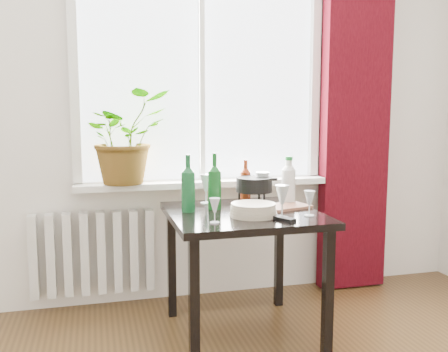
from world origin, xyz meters
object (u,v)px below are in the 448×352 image
object	(u,v)px
wine_bottle_right	(215,181)
wineglass_front_left	(215,210)
cleaning_bottle	(288,180)
cutting_board	(284,207)
wineglass_back_left	(206,189)
tv_remote	(282,218)
wineglass_front_right	(282,201)
wineglass_back_center	(262,188)
table	(243,227)
plate_stack	(253,210)
wine_bottle_left	(188,183)
bottle_amber	(246,180)
fondue_pot	(254,191)
radiator	(93,253)
potted_plant	(125,137)
wineglass_far_right	(309,203)

from	to	relation	value
wine_bottle_right	wineglass_front_left	bearing A→B (deg)	-103.55
cleaning_bottle	cutting_board	world-z (taller)	cleaning_bottle
wineglass_back_left	tv_remote	distance (m)	0.64
wineglass_front_right	wineglass_back_center	bearing A→B (deg)	85.90
table	plate_stack	xyz separation A→B (m)	(0.02, -0.14, 0.13)
wine_bottle_left	wineglass_front_right	bearing A→B (deg)	-33.47
bottle_amber	tv_remote	bearing A→B (deg)	-87.54
wine_bottle_left	plate_stack	world-z (taller)	wine_bottle_left
bottle_amber	plate_stack	bearing A→B (deg)	-101.72
wineglass_back_center	fondue_pot	xyz separation A→B (m)	(-0.06, -0.01, -0.02)
wine_bottle_right	bottle_amber	bearing A→B (deg)	37.76
wineglass_front_left	plate_stack	world-z (taller)	wineglass_front_left
radiator	bottle_amber	distance (m)	1.13
table	cleaning_bottle	bearing A→B (deg)	25.16
table	plate_stack	size ratio (longest dim) A/B	3.24
cutting_board	cleaning_bottle	bearing A→B (deg)	58.87
potted_plant	wine_bottle_right	world-z (taller)	potted_plant
bottle_amber	wineglass_far_right	xyz separation A→B (m)	(0.21, -0.52, -0.07)
radiator	plate_stack	bearing A→B (deg)	-41.45
cutting_board	wineglass_back_center	bearing A→B (deg)	120.63
wineglass_front_right	wineglass_front_left	world-z (taller)	wineglass_front_right
radiator	fondue_pot	xyz separation A→B (m)	(0.97, -0.45, 0.45)
wine_bottle_right	bottle_amber	world-z (taller)	wine_bottle_right
plate_stack	wine_bottle_left	bearing A→B (deg)	145.78
radiator	wine_bottle_left	world-z (taller)	wine_bottle_left
fondue_pot	wineglass_front_right	bearing A→B (deg)	-91.40
radiator	wineglass_back_center	distance (m)	1.21
potted_plant	bottle_amber	world-z (taller)	potted_plant
bottle_amber	plate_stack	size ratio (longest dim) A/B	1.05
wineglass_back_center	plate_stack	bearing A→B (deg)	-116.90
bottle_amber	wineglass_front_right	distance (m)	0.53
wineglass_back_left	wine_bottle_left	bearing A→B (deg)	-125.18
bottle_amber	cleaning_bottle	distance (m)	0.28
potted_plant	wineglass_back_left	size ratio (longest dim) A/B	3.21
potted_plant	wineglass_back_left	xyz separation A→B (m)	(0.47, -0.28, -0.31)
wineglass_front_left	fondue_pot	bearing A→B (deg)	50.26
cleaning_bottle	wineglass_front_left	xyz separation A→B (m)	(-0.57, -0.41, -0.08)
tv_remote	cutting_board	xyz separation A→B (m)	(0.14, 0.31, -0.00)
table	wine_bottle_right	bearing A→B (deg)	141.15
tv_remote	cutting_board	distance (m)	0.34
table	wineglass_front_left	distance (m)	0.38
bottle_amber	cleaning_bottle	bearing A→B (deg)	-32.50
wine_bottle_right	wineglass_back_left	distance (m)	0.20
wineglass_front_right	fondue_pot	xyz separation A→B (m)	(-0.03, 0.39, -0.01)
fondue_pot	plate_stack	bearing A→B (deg)	-114.58
radiator	tv_remote	bearing A→B (deg)	-42.34
wine_bottle_left	cleaning_bottle	size ratio (longest dim) A/B	1.11
plate_stack	tv_remote	distance (m)	0.18
cleaning_bottle	wineglass_far_right	bearing A→B (deg)	-93.91
wine_bottle_right	tv_remote	size ratio (longest dim) A/B	2.08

